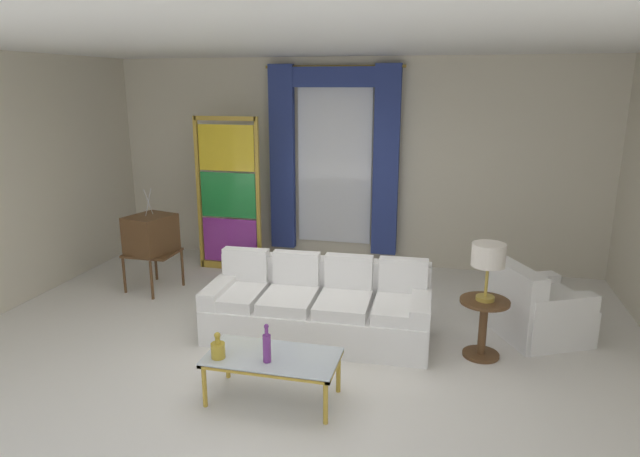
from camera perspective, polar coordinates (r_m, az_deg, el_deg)
The scene contains 15 objects.
ground_plane at distance 5.83m, azimuth -2.65°, elevation -12.21°, with size 16.00×16.00×0.00m, color white.
wall_rear at distance 8.26m, azimuth 3.25°, elevation 6.74°, with size 8.00×0.12×3.00m, color beige.
wall_left at distance 7.68m, azimuth -28.67°, elevation 4.37°, with size 0.12×7.00×3.00m, color beige.
ceiling_slab at distance 5.99m, azimuth -0.74°, elevation 18.35°, with size 8.00×7.60×0.04m, color white.
curtained_window at distance 8.12m, azimuth 1.38°, elevation 8.33°, with size 2.00×0.17×2.70m.
couch_white_long at distance 6.01m, azimuth -0.08°, elevation -8.14°, with size 2.37×1.00×0.86m.
coffee_table at distance 4.85m, azimuth -4.89°, elevation -13.25°, with size 1.12×0.57×0.41m.
bottle_blue_decanter at distance 4.82m, azimuth -10.41°, elevation -12.04°, with size 0.12×0.12×0.23m.
bottle_crystal_tall at distance 4.68m, azimuth -5.47°, elevation -11.94°, with size 0.07×0.07×0.33m.
vintage_tv at distance 7.50m, azimuth -16.94°, elevation -0.72°, with size 0.64×0.70×1.35m.
armchair_white at distance 6.39m, azimuth 21.23°, elevation -7.94°, with size 1.09×1.08×0.80m.
stained_glass_divider at distance 8.00m, azimuth -9.37°, elevation 3.09°, with size 0.95×0.05×2.20m.
peacock_figurine at distance 7.71m, azimuth -7.53°, elevation -3.72°, with size 0.44×0.60×0.50m.
round_side_table at distance 5.77m, azimuth 16.37°, elevation -9.25°, with size 0.48×0.48×0.59m.
table_lamp_brass at distance 5.54m, azimuth 16.87°, elevation -2.86°, with size 0.32×0.32×0.57m.
Camera 1 is at (1.49, -4.99, 2.63)m, focal length 31.25 mm.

